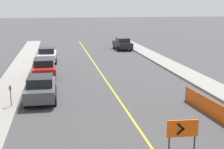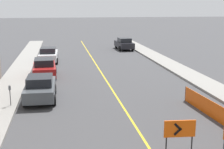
{
  "view_description": "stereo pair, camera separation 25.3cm",
  "coord_description": "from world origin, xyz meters",
  "px_view_note": "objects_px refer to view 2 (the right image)",
  "views": [
    {
      "loc": [
        -3.86,
        2.49,
        5.97
      ],
      "look_at": [
        0.08,
        24.18,
        1.0
      ],
      "focal_mm": 50.0,
      "sensor_mm": 36.0,
      "label": 1
    },
    {
      "loc": [
        -3.61,
        2.45,
        5.97
      ],
      "look_at": [
        0.08,
        24.18,
        1.0
      ],
      "focal_mm": 50.0,
      "sensor_mm": 36.0,
      "label": 2
    }
  ],
  "objects_px": {
    "parked_car_curb_mid": "(44,68)",
    "parking_meter_near_curb": "(10,91)",
    "arrow_barricade_primary": "(180,130)",
    "parked_car_curb_far": "(48,55)",
    "parked_car_opposite_side": "(124,44)",
    "parked_car_curb_near": "(40,88)"
  },
  "relations": [
    {
      "from": "parked_car_curb_near",
      "to": "parked_car_curb_far",
      "type": "xyz_separation_m",
      "value": [
        0.11,
        13.39,
        0.0
      ]
    },
    {
      "from": "parked_car_curb_mid",
      "to": "parking_meter_near_curb",
      "type": "relative_size",
      "value": 3.56
    },
    {
      "from": "parked_car_curb_mid",
      "to": "parked_car_curb_near",
      "type": "bearing_deg",
      "value": -92.37
    },
    {
      "from": "arrow_barricade_primary",
      "to": "parked_car_curb_near",
      "type": "distance_m",
      "value": 10.43
    },
    {
      "from": "parked_car_curb_mid",
      "to": "parked_car_opposite_side",
      "type": "height_order",
      "value": "same"
    },
    {
      "from": "parked_car_curb_near",
      "to": "parked_car_curb_mid",
      "type": "relative_size",
      "value": 0.99
    },
    {
      "from": "parked_car_curb_near",
      "to": "parking_meter_near_curb",
      "type": "xyz_separation_m",
      "value": [
        -1.65,
        -1.41,
        0.24
      ]
    },
    {
      "from": "parked_car_curb_mid",
      "to": "parking_meter_near_curb",
      "type": "xyz_separation_m",
      "value": [
        -1.63,
        -7.9,
        0.24
      ]
    },
    {
      "from": "parked_car_curb_mid",
      "to": "parked_car_opposite_side",
      "type": "relative_size",
      "value": 1.0
    },
    {
      "from": "parked_car_opposite_side",
      "to": "parked_car_curb_mid",
      "type": "bearing_deg",
      "value": -126.49
    },
    {
      "from": "parked_car_curb_near",
      "to": "parked_car_curb_mid",
      "type": "height_order",
      "value": "same"
    },
    {
      "from": "parked_car_curb_far",
      "to": "parking_meter_near_curb",
      "type": "height_order",
      "value": "parked_car_curb_far"
    },
    {
      "from": "parking_meter_near_curb",
      "to": "arrow_barricade_primary",
      "type": "bearing_deg",
      "value": -43.62
    },
    {
      "from": "parked_car_curb_mid",
      "to": "parking_meter_near_curb",
      "type": "height_order",
      "value": "parked_car_curb_mid"
    },
    {
      "from": "arrow_barricade_primary",
      "to": "parked_car_opposite_side",
      "type": "distance_m",
      "value": 30.25
    },
    {
      "from": "arrow_barricade_primary",
      "to": "parked_car_curb_far",
      "type": "xyz_separation_m",
      "value": [
        -5.79,
        21.99,
        -0.27
      ]
    },
    {
      "from": "parked_car_curb_far",
      "to": "parking_meter_near_curb",
      "type": "xyz_separation_m",
      "value": [
        -1.76,
        -14.79,
        0.24
      ]
    },
    {
      "from": "parked_car_curb_far",
      "to": "parked_car_opposite_side",
      "type": "height_order",
      "value": "same"
    },
    {
      "from": "parked_car_curb_near",
      "to": "parked_car_opposite_side",
      "type": "distance_m",
      "value": 23.57
    },
    {
      "from": "parked_car_curb_far",
      "to": "parking_meter_near_curb",
      "type": "distance_m",
      "value": 14.9
    },
    {
      "from": "arrow_barricade_primary",
      "to": "parking_meter_near_curb",
      "type": "relative_size",
      "value": 1.21
    },
    {
      "from": "parked_car_curb_mid",
      "to": "parked_car_opposite_side",
      "type": "xyz_separation_m",
      "value": [
        9.93,
        14.89,
        0.0
      ]
    }
  ]
}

